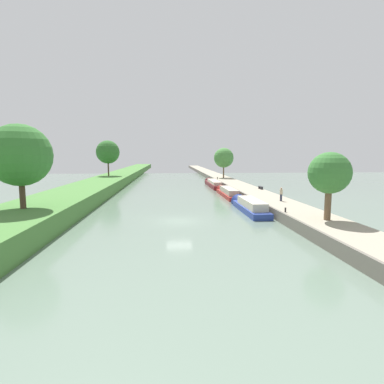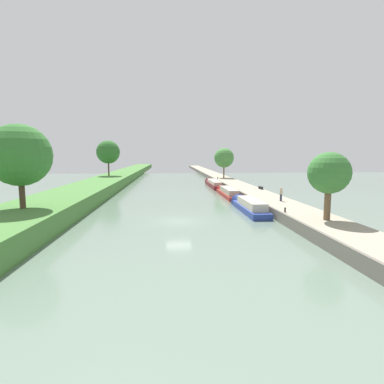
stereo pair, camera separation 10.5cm
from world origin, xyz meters
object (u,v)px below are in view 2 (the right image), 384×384
(mooring_bollard_near, at_px, (285,210))
(park_bench, at_px, (261,187))
(person_walking, at_px, (281,194))
(narrowboat_red, at_px, (227,192))
(mooring_bollard_far, at_px, (218,178))
(narrowboat_maroon, at_px, (213,184))
(narrowboat_blue, at_px, (248,206))

(mooring_bollard_near, distance_m, park_bench, 20.09)
(person_walking, relative_size, mooring_bollard_near, 3.69)
(narrowboat_red, distance_m, mooring_bollard_far, 21.42)
(person_walking, relative_size, park_bench, 1.11)
(person_walking, distance_m, mooring_bollard_near, 7.32)
(narrowboat_maroon, height_order, mooring_bollard_far, mooring_bollard_far)
(mooring_bollard_near, bearing_deg, mooring_bollard_far, 90.00)
(narrowboat_maroon, bearing_deg, person_walking, -81.48)
(narrowboat_blue, xyz_separation_m, narrowboat_maroon, (-0.05, 28.05, -0.03))
(narrowboat_blue, xyz_separation_m, narrowboat_red, (0.04, 13.13, -0.04))
(person_walking, xyz_separation_m, mooring_bollard_near, (-2.19, -6.95, -0.65))
(mooring_bollard_near, xyz_separation_m, park_bench, (3.65, 19.75, 0.12))
(narrowboat_red, bearing_deg, park_bench, 2.24)
(narrowboat_maroon, bearing_deg, park_bench, -69.21)
(person_walking, bearing_deg, narrowboat_red, 107.76)
(narrowboat_red, bearing_deg, narrowboat_blue, -90.17)
(park_bench, bearing_deg, narrowboat_blue, -112.51)
(narrowboat_maroon, bearing_deg, narrowboat_blue, -89.90)
(person_walking, relative_size, mooring_bollard_far, 3.69)
(narrowboat_red, bearing_deg, narrowboat_maroon, 90.34)
(narrowboat_maroon, xyz_separation_m, mooring_bollard_near, (1.93, -34.46, 0.68))
(narrowboat_blue, height_order, person_walking, person_walking)
(narrowboat_blue, distance_m, mooring_bollard_far, 34.52)
(narrowboat_red, distance_m, mooring_bollard_near, 19.64)
(narrowboat_blue, bearing_deg, park_bench, 67.49)
(narrowboat_blue, height_order, narrowboat_red, narrowboat_blue)
(mooring_bollard_near, xyz_separation_m, mooring_bollard_far, (0.00, 40.87, 0.00))
(narrowboat_red, xyz_separation_m, mooring_bollard_near, (1.84, -19.54, 0.69))
(narrowboat_red, xyz_separation_m, person_walking, (4.03, -12.58, 1.34))
(person_walking, height_order, park_bench, person_walking)
(narrowboat_maroon, distance_m, mooring_bollard_far, 6.73)
(mooring_bollard_near, bearing_deg, person_walking, 72.53)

